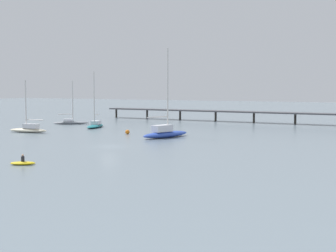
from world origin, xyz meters
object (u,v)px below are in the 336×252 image
sailboat_blue (165,132)px  dinghy_yellow (23,163)px  sailboat_cream (29,129)px  mooring_buoy_inner (127,132)px  sailboat_gray (71,122)px  sailboat_teal (95,124)px  pier (286,109)px

sailboat_blue → dinghy_yellow: bearing=-91.3°
sailboat_cream → mooring_buoy_inner: size_ratio=12.19×
sailboat_gray → mooring_buoy_inner: 26.52m
sailboat_cream → dinghy_yellow: size_ratio=3.21×
sailboat_teal → mooring_buoy_inner: sailboat_teal is taller
sailboat_gray → sailboat_teal: sailboat_teal is taller
pier → sailboat_cream: (-35.79, -40.75, -2.50)m
sailboat_gray → mooring_buoy_inner: sailboat_gray is taller
pier → sailboat_blue: sailboat_blue is taller
sailboat_gray → sailboat_teal: bearing=-27.1°
dinghy_yellow → pier: bearing=81.0°
sailboat_cream → sailboat_teal: size_ratio=0.84×
sailboat_cream → dinghy_yellow: sailboat_cream is taller
sailboat_gray → dinghy_yellow: size_ratio=3.22×
sailboat_teal → dinghy_yellow: size_ratio=3.81×
sailboat_gray → sailboat_blue: (30.99, -15.92, 0.35)m
dinghy_yellow → sailboat_cream: bearing=131.2°
sailboat_teal → mooring_buoy_inner: 15.43m
sailboat_cream → dinghy_yellow: (24.84, -28.38, -0.46)m
sailboat_cream → mooring_buoy_inner: (17.22, 5.30, -0.29)m
pier → sailboat_gray: sailboat_gray is taller
pier → dinghy_yellow: (-10.96, -69.13, -2.96)m
sailboat_cream → sailboat_teal: bearing=72.2°
sailboat_teal → dinghy_yellow: 47.01m
pier → mooring_buoy_inner: 40.12m
sailboat_blue → mooring_buoy_inner: bearing=165.5°
sailboat_blue → sailboat_cream: 25.75m
sailboat_gray → dinghy_yellow: bearing=-57.5°
sailboat_teal → sailboat_gray: bearing=152.9°
mooring_buoy_inner → sailboat_gray: bearing=148.7°
dinghy_yellow → mooring_buoy_inner: bearing=102.7°
pier → mooring_buoy_inner: (-18.57, -35.46, -2.80)m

